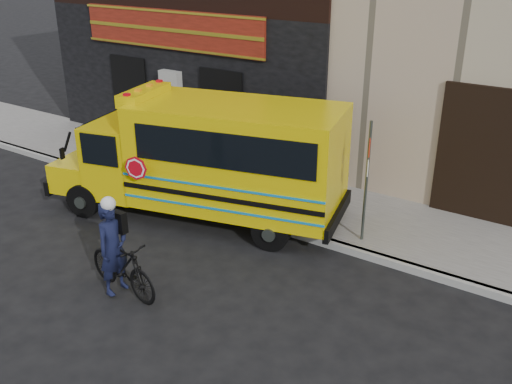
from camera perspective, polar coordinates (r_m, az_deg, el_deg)
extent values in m
plane|color=black|center=(11.15, -6.87, -8.40)|extent=(120.00, 120.00, 0.00)
cube|color=#9C9C97|center=(12.92, 0.61, -3.12)|extent=(40.00, 0.20, 0.15)
cube|color=#625E5B|center=(14.07, 3.99, -0.85)|extent=(40.00, 3.00, 0.15)
cube|color=black|center=(17.36, -7.93, 10.93)|extent=(10.00, 0.30, 4.00)
cube|color=#5A170C|center=(16.98, -8.61, 15.76)|extent=(6.50, 0.12, 1.10)
cube|color=black|center=(18.65, -12.31, 9.12)|extent=(1.30, 0.10, 2.50)
cube|color=black|center=(16.31, -3.35, 7.58)|extent=(1.30, 0.10, 2.50)
cylinder|color=black|center=(13.85, -16.79, -0.78)|extent=(0.84, 0.46, 0.80)
cylinder|color=black|center=(15.28, -12.65, 1.95)|extent=(0.84, 0.46, 0.80)
cylinder|color=black|center=(11.83, 1.52, -3.99)|extent=(0.84, 0.46, 0.80)
cylinder|color=black|center=(13.47, 4.14, -0.48)|extent=(0.84, 0.46, 0.80)
cube|color=#D8BC04|center=(14.66, -16.23, 2.33)|extent=(1.45, 2.18, 0.70)
cube|color=black|center=(15.07, -17.82, 1.68)|extent=(0.61, 2.02, 0.35)
cube|color=#D8BC04|center=(13.89, -12.77, 3.72)|extent=(1.67, 2.33, 1.70)
cube|color=black|center=(14.07, -14.88, 5.49)|extent=(0.49, 1.76, 0.90)
cube|color=#D8BC04|center=(12.51, -1.78, 3.67)|extent=(4.90, 3.21, 2.25)
cube|color=black|center=(12.32, 8.17, -2.30)|extent=(0.64, 2.16, 0.30)
cube|color=black|center=(11.35, -3.44, 4.11)|extent=(3.80, 0.97, 0.75)
cube|color=#D8BC04|center=(13.16, -11.10, 9.52)|extent=(0.87, 1.67, 0.28)
cylinder|color=#BB0715|center=(12.24, -11.93, 2.34)|extent=(0.51, 0.15, 0.52)
cylinder|color=#414943|center=(11.77, 10.95, 0.60)|extent=(0.06, 0.06, 2.74)
cube|color=red|center=(11.39, 11.28, 4.41)|extent=(0.12, 0.23, 0.34)
cube|color=white|center=(11.54, 11.11, 2.41)|extent=(0.12, 0.23, 0.30)
imported|color=black|center=(10.61, -13.24, -7.27)|extent=(1.86, 0.73, 1.09)
imported|color=black|center=(10.47, -14.07, -5.68)|extent=(0.42, 0.64, 1.76)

